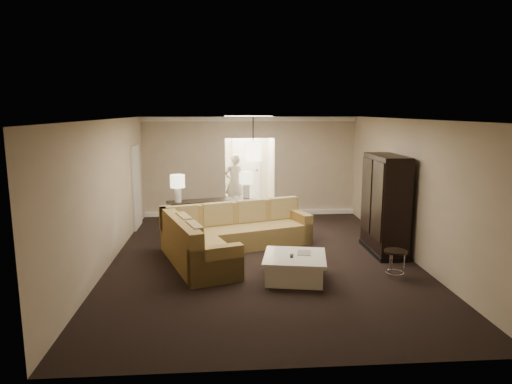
{
  "coord_description": "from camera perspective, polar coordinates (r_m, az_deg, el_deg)",
  "views": [
    {
      "loc": [
        -0.79,
        -8.83,
        2.97
      ],
      "look_at": [
        -0.04,
        1.2,
        1.16
      ],
      "focal_mm": 32.0,
      "sensor_mm": 36.0,
      "label": 1
    }
  ],
  "objects": [
    {
      "name": "crown_molding",
      "position": [
        12.81,
        -0.76,
        9.1
      ],
      "size": [
        6.0,
        0.1,
        0.12
      ],
      "primitive_type": "cube",
      "color": "white",
      "rests_on": "wall_back"
    },
    {
      "name": "sectional_sofa",
      "position": [
        9.6,
        -3.65,
        -5.46
      ],
      "size": [
        3.39,
        3.38,
        0.97
      ],
      "rotation": [
        0.0,
        0.0,
        0.33
      ],
      "color": "brown",
      "rests_on": "ground"
    },
    {
      "name": "person",
      "position": [
        13.57,
        -2.7,
        1.58
      ],
      "size": [
        0.79,
        0.64,
        1.89
      ],
      "primitive_type": "imported",
      "rotation": [
        0.0,
        0.0,
        3.44
      ],
      "color": "beige",
      "rests_on": "ground"
    },
    {
      "name": "ground",
      "position": [
        9.35,
        0.8,
        -8.35
      ],
      "size": [
        8.0,
        8.0,
        0.0
      ],
      "primitive_type": "plane",
      "color": "black",
      "rests_on": "ground"
    },
    {
      "name": "drink_table",
      "position": [
        8.63,
        17.03,
        -7.89
      ],
      "size": [
        0.4,
        0.4,
        0.5
      ],
      "rotation": [
        0.0,
        0.0,
        -0.26
      ],
      "color": "black",
      "rests_on": "ground"
    },
    {
      "name": "wall_right",
      "position": [
        9.74,
        18.7,
        0.36
      ],
      "size": [
        0.04,
        8.0,
        2.8
      ],
      "primitive_type": "cube",
      "color": "beige",
      "rests_on": "ground"
    },
    {
      "name": "foyer",
      "position": [
        14.29,
        -1.09,
        3.46
      ],
      "size": [
        1.44,
        2.02,
        2.8
      ],
      "color": "beige",
      "rests_on": "ground"
    },
    {
      "name": "wall_front",
      "position": [
        5.14,
        4.84,
        -7.63
      ],
      "size": [
        6.0,
        0.04,
        2.8
      ],
      "primitive_type": "cube",
      "color": "beige",
      "rests_on": "ground"
    },
    {
      "name": "pendant_light",
      "position": [
        11.6,
        -0.36,
        5.15
      ],
      "size": [
        0.38,
        0.38,
        1.09
      ],
      "color": "black",
      "rests_on": "ceiling"
    },
    {
      "name": "wall_back",
      "position": [
        12.95,
        -0.76,
        3.21
      ],
      "size": [
        6.0,
        0.04,
        2.8
      ],
      "primitive_type": "cube",
      "color": "beige",
      "rests_on": "ground"
    },
    {
      "name": "ceiling",
      "position": [
        8.87,
        0.85,
        9.08
      ],
      "size": [
        6.0,
        8.0,
        0.02
      ],
      "primitive_type": "cube",
      "color": "silver",
      "rests_on": "wall_back"
    },
    {
      "name": "coffee_table",
      "position": [
        8.25,
        4.86,
        -9.31
      ],
      "size": [
        1.26,
        1.26,
        0.45
      ],
      "rotation": [
        0.0,
        0.0,
        -0.19
      ],
      "color": "white",
      "rests_on": "ground"
    },
    {
      "name": "console_table",
      "position": [
        11.11,
        -5.36,
        -2.7
      ],
      "size": [
        2.24,
        1.05,
        0.84
      ],
      "rotation": [
        0.0,
        0.0,
        0.26
      ],
      "color": "black",
      "rests_on": "ground"
    },
    {
      "name": "side_door",
      "position": [
        11.98,
        -14.71,
        0.62
      ],
      "size": [
        0.05,
        0.9,
        2.1
      ],
      "primitive_type": "cube",
      "color": "silver",
      "rests_on": "ground"
    },
    {
      "name": "table_lamp_right",
      "position": [
        11.19,
        -1.22,
        1.47
      ],
      "size": [
        0.34,
        0.34,
        0.65
      ],
      "color": "white",
      "rests_on": "console_table"
    },
    {
      "name": "baseboard",
      "position": [
        13.13,
        -0.73,
        -2.63
      ],
      "size": [
        6.0,
        0.1,
        0.12
      ],
      "primitive_type": "cube",
      "color": "white",
      "rests_on": "ground"
    },
    {
      "name": "table_lamp_left",
      "position": [
        10.79,
        -9.78,
        1.0
      ],
      "size": [
        0.34,
        0.34,
        0.65
      ],
      "color": "white",
      "rests_on": "console_table"
    },
    {
      "name": "armoire",
      "position": [
        9.9,
        15.79,
        -1.74
      ],
      "size": [
        0.62,
        1.44,
        2.07
      ],
      "color": "black",
      "rests_on": "ground"
    },
    {
      "name": "wall_left",
      "position": [
        9.23,
        -18.06,
        -0.11
      ],
      "size": [
        0.04,
        8.0,
        2.8
      ],
      "primitive_type": "cube",
      "color": "beige",
      "rests_on": "ground"
    }
  ]
}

